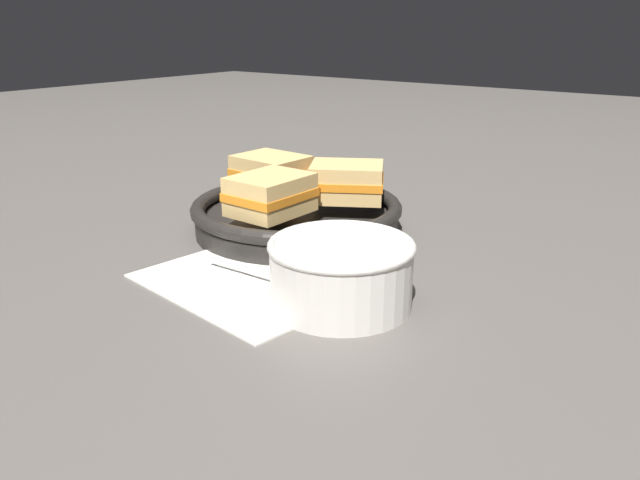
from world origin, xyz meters
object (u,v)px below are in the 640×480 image
at_px(spoon, 292,282).
at_px(sandwich_near_left, 347,182).
at_px(soup_bowl, 341,269).
at_px(skillet, 297,215).
at_px(sandwich_far_left, 270,194).
at_px(sandwich_near_right, 271,173).

height_order(spoon, sandwich_near_left, sandwich_near_left).
bearing_deg(soup_bowl, skillet, 139.02).
height_order(spoon, sandwich_far_left, sandwich_far_left).
bearing_deg(sandwich_near_right, soup_bowl, -36.27).
relative_size(skillet, sandwich_near_left, 2.94).
bearing_deg(sandwich_near_left, spoon, -71.67).
distance_m(spoon, skillet, 0.19).
bearing_deg(sandwich_near_left, sandwich_far_left, -109.83).
distance_m(spoon, sandwich_near_right, 0.25).
height_order(skillet, sandwich_near_right, sandwich_near_right).
height_order(skillet, sandwich_near_left, sandwich_near_left).
relative_size(soup_bowl, sandwich_far_left, 1.47).
bearing_deg(sandwich_near_right, skillet, -18.67).
bearing_deg(sandwich_far_left, soup_bowl, -28.07).
height_order(spoon, sandwich_near_right, sandwich_near_right).
bearing_deg(spoon, soup_bowl, -1.16).
distance_m(soup_bowl, sandwich_near_left, 0.23).
height_order(skillet, sandwich_far_left, sandwich_far_left).
distance_m(spoon, sandwich_near_left, 0.21).
xyz_separation_m(skillet, sandwich_near_left, (0.05, 0.04, 0.04)).
relative_size(sandwich_near_left, sandwich_near_right, 1.21).
distance_m(skillet, sandwich_far_left, 0.08).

